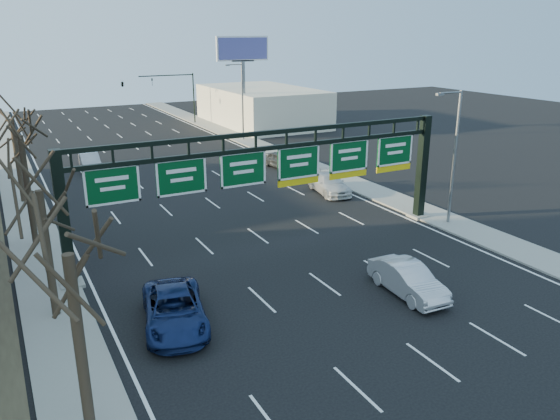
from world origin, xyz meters
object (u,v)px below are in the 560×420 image
car_white_wagon (329,184)px  car_blue_suv (174,310)px  sign_gantry (274,173)px  car_silver_sedan (408,279)px

car_white_wagon → car_blue_suv: bearing=-131.1°
sign_gantry → car_white_wagon: bearing=41.3°
car_blue_suv → car_white_wagon: car_blue_suv is taller
sign_gantry → car_white_wagon: size_ratio=4.66×
car_white_wagon → sign_gantry: bearing=-129.4°
car_blue_suv → car_silver_sedan: 11.52m
car_blue_suv → sign_gantry: bearing=50.2°
car_blue_suv → car_white_wagon: (17.65, 14.62, -0.03)m
car_silver_sedan → car_white_wagon: car_silver_sedan is taller
car_blue_suv → car_silver_sedan: size_ratio=1.18×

